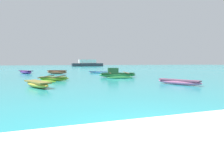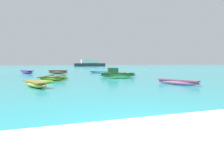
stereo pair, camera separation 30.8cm
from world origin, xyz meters
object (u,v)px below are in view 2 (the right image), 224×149
moored_boat_6 (27,72)px  moored_boat_3 (178,82)px  moored_boat_2 (36,84)px  moored_boat_5 (52,79)px  moored_boat_4 (101,72)px  distant_ferry (90,64)px  moored_boat_1 (117,74)px  moored_boat_0 (58,72)px

moored_boat_6 → moored_boat_3: bearing=3.9°
moored_boat_2 → moored_boat_5: moored_boat_5 is taller
moored_boat_3 → moored_boat_5: size_ratio=0.75×
moored_boat_4 → distant_ferry: size_ratio=0.27×
moored_boat_1 → moored_boat_4: (0.57, 8.00, -0.15)m
moored_boat_1 → moored_boat_6: size_ratio=1.32×
moored_boat_6 → moored_boat_5: bearing=-13.5°
moored_boat_1 → moored_boat_5: 6.73m
moored_boat_2 → distant_ferry: 70.54m
moored_boat_5 → moored_boat_6: 12.74m
moored_boat_4 → moored_boat_1: bearing=-44.9°
moored_boat_2 → moored_boat_3: size_ratio=0.96×
moored_boat_5 → distant_ferry: (16.94, 64.05, 0.95)m
moored_boat_0 → distant_ferry: (15.88, 53.57, 0.86)m
moored_boat_0 → moored_boat_5: (-1.06, -10.48, -0.09)m
moored_boat_2 → moored_boat_0: bearing=149.8°
moored_boat_3 → moored_boat_1: bearing=164.7°
moored_boat_4 → moored_boat_3: bearing=-37.6°
moored_boat_0 → moored_boat_2: size_ratio=0.94×
moored_boat_4 → distant_ferry: distant_ferry is taller
moored_boat_0 → moored_boat_1: size_ratio=0.62×
moored_boat_5 → moored_boat_4: bearing=78.9°
moored_boat_0 → moored_boat_2: 14.77m
moored_boat_0 → moored_boat_4: size_ratio=0.80×
moored_boat_0 → moored_boat_1: (5.31, -8.32, 0.04)m
moored_boat_4 → distant_ferry: bearing=128.7°
distant_ferry → moored_boat_6: bearing=-111.0°
moored_boat_2 → moored_boat_5: size_ratio=0.72×
moored_boat_0 → moored_boat_1: bearing=-30.7°
moored_boat_1 → moored_boat_2: (-7.50, -6.28, -0.11)m
moored_boat_4 → moored_boat_0: bearing=-133.9°
moored_boat_6 → moored_boat_4: bearing=50.5°
moored_boat_0 → moored_boat_2: bearing=-71.8°
moored_boat_4 → moored_boat_2: bearing=-70.3°
distant_ferry → moored_boat_4: bearing=-100.5°
moored_boat_0 → moored_boat_1: moored_boat_1 is taller
moored_boat_1 → moored_boat_4: size_ratio=1.28×
distant_ferry → moored_boat_0: bearing=-106.5°
moored_boat_5 → distant_ferry: bearing=98.5°
moored_boat_1 → moored_boat_3: 8.06m
moored_boat_0 → moored_boat_3: (6.76, -16.25, -0.07)m
moored_boat_1 → distant_ferry: bearing=94.1°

